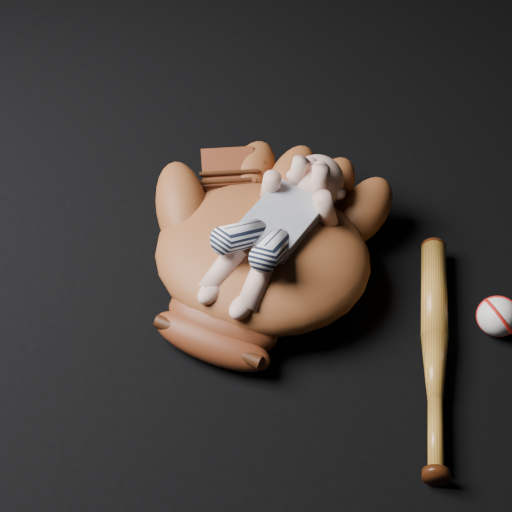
% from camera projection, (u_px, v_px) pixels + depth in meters
% --- Properties ---
extents(baseball_glove, '(0.52, 0.57, 0.16)m').
position_uv_depth(baseball_glove, '(262.00, 247.00, 1.28)').
color(baseball_glove, brown).
rests_on(baseball_glove, ground).
extents(newborn_baby, '(0.18, 0.36, 0.14)m').
position_uv_depth(newborn_baby, '(273.00, 228.00, 1.24)').
color(newborn_baby, '#D69E8A').
rests_on(newborn_baby, baseball_glove).
extents(baseball_bat, '(0.24, 0.42, 0.04)m').
position_uv_depth(baseball_bat, '(435.00, 350.00, 1.20)').
color(baseball_bat, '#A3681F').
rests_on(baseball_bat, ground).
extents(baseball, '(0.08, 0.08, 0.06)m').
position_uv_depth(baseball, '(498.00, 316.00, 1.24)').
color(baseball, white).
rests_on(baseball, ground).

